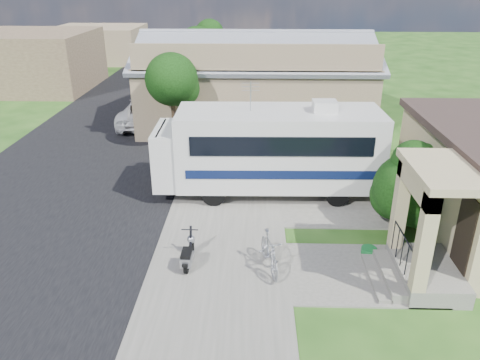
{
  "coord_description": "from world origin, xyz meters",
  "views": [
    {
      "loc": [
        -0.05,
        -12.07,
        7.73
      ],
      "look_at": [
        -0.5,
        2.5,
        1.3
      ],
      "focal_mm": 35.0,
      "sensor_mm": 36.0,
      "label": 1
    }
  ],
  "objects_px": {
    "bicycle": "(269,254)",
    "pickup_truck": "(147,111)",
    "garden_hose": "(369,252)",
    "van": "(162,80)",
    "shrub": "(411,185)",
    "motorhome": "(270,148)",
    "scooter": "(188,254)"
  },
  "relations": [
    {
      "from": "scooter",
      "to": "shrub",
      "type": "bearing_deg",
      "value": 20.56
    },
    {
      "from": "scooter",
      "to": "bicycle",
      "type": "relative_size",
      "value": 0.76
    },
    {
      "from": "bicycle",
      "to": "van",
      "type": "height_order",
      "value": "van"
    },
    {
      "from": "motorhome",
      "to": "garden_hose",
      "type": "xyz_separation_m",
      "value": [
        2.88,
        -4.3,
        -1.72
      ]
    },
    {
      "from": "bicycle",
      "to": "shrub",
      "type": "bearing_deg",
      "value": 16.63
    },
    {
      "from": "shrub",
      "to": "bicycle",
      "type": "relative_size",
      "value": 1.69
    },
    {
      "from": "pickup_truck",
      "to": "garden_hose",
      "type": "height_order",
      "value": "pickup_truck"
    },
    {
      "from": "motorhome",
      "to": "van",
      "type": "height_order",
      "value": "motorhome"
    },
    {
      "from": "motorhome",
      "to": "shrub",
      "type": "bearing_deg",
      "value": -32.58
    },
    {
      "from": "shrub",
      "to": "van",
      "type": "relative_size",
      "value": 0.48
    },
    {
      "from": "motorhome",
      "to": "van",
      "type": "relative_size",
      "value": 1.29
    },
    {
      "from": "bicycle",
      "to": "pickup_truck",
      "type": "distance_m",
      "value": 15.47
    },
    {
      "from": "motorhome",
      "to": "bicycle",
      "type": "height_order",
      "value": "motorhome"
    },
    {
      "from": "pickup_truck",
      "to": "motorhome",
      "type": "bearing_deg",
      "value": 126.01
    },
    {
      "from": "bicycle",
      "to": "pickup_truck",
      "type": "height_order",
      "value": "pickup_truck"
    },
    {
      "from": "motorhome",
      "to": "scooter",
      "type": "relative_size",
      "value": 5.93
    },
    {
      "from": "shrub",
      "to": "bicycle",
      "type": "height_order",
      "value": "shrub"
    },
    {
      "from": "scooter",
      "to": "bicycle",
      "type": "xyz_separation_m",
      "value": [
        2.31,
        -0.13,
        0.13
      ]
    },
    {
      "from": "garden_hose",
      "to": "bicycle",
      "type": "bearing_deg",
      "value": -163.15
    },
    {
      "from": "pickup_truck",
      "to": "scooter",
      "type": "bearing_deg",
      "value": 105.91
    },
    {
      "from": "scooter",
      "to": "garden_hose",
      "type": "xyz_separation_m",
      "value": [
        5.32,
        0.78,
        -0.32
      ]
    },
    {
      "from": "pickup_truck",
      "to": "van",
      "type": "relative_size",
      "value": 0.84
    },
    {
      "from": "shrub",
      "to": "bicycle",
      "type": "xyz_separation_m",
      "value": [
        -4.55,
        -2.53,
        -1.03
      ]
    },
    {
      "from": "van",
      "to": "shrub",
      "type": "bearing_deg",
      "value": -70.25
    },
    {
      "from": "motorhome",
      "to": "shrub",
      "type": "distance_m",
      "value": 5.17
    },
    {
      "from": "bicycle",
      "to": "van",
      "type": "distance_m",
      "value": 22.55
    },
    {
      "from": "shrub",
      "to": "van",
      "type": "xyz_separation_m",
      "value": [
        -11.48,
        18.93,
        -0.65
      ]
    },
    {
      "from": "scooter",
      "to": "pickup_truck",
      "type": "relative_size",
      "value": 0.26
    },
    {
      "from": "shrub",
      "to": "pickup_truck",
      "type": "distance_m",
      "value": 15.95
    },
    {
      "from": "shrub",
      "to": "garden_hose",
      "type": "height_order",
      "value": "shrub"
    },
    {
      "from": "garden_hose",
      "to": "shrub",
      "type": "bearing_deg",
      "value": 46.46
    },
    {
      "from": "motorhome",
      "to": "pickup_truck",
      "type": "height_order",
      "value": "motorhome"
    }
  ]
}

